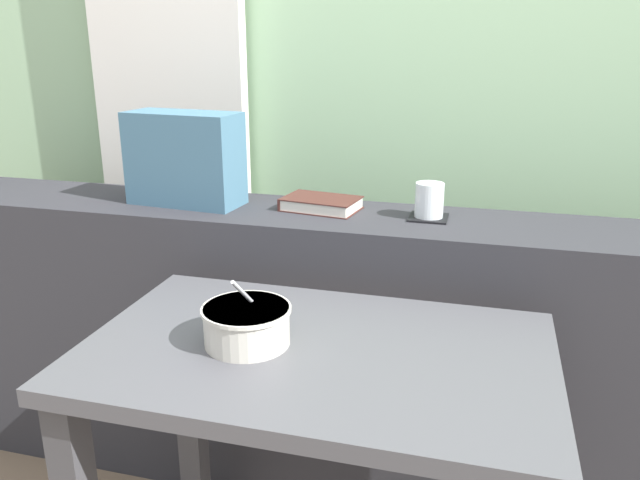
# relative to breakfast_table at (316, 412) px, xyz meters

# --- Properties ---
(outdoor_backdrop) EXTENTS (4.80, 0.08, 2.80)m
(outdoor_backdrop) POSITION_rel_breakfast_table_xyz_m (-0.02, 1.07, 0.82)
(outdoor_backdrop) COLOR #9EC699
(outdoor_backdrop) RESTS_ON ground
(curtain_left_panel) EXTENTS (0.56, 0.06, 2.50)m
(curtain_left_panel) POSITION_rel_breakfast_table_xyz_m (-0.80, 0.97, 0.67)
(curtain_left_panel) COLOR silver
(curtain_left_panel) RESTS_ON ground
(dark_console_ledge) EXTENTS (2.80, 0.32, 0.85)m
(dark_console_ledge) POSITION_rel_breakfast_table_xyz_m (-0.02, 0.53, -0.16)
(dark_console_ledge) COLOR #2D2D33
(dark_console_ledge) RESTS_ON ground
(breakfast_table) EXTENTS (0.92, 0.57, 0.73)m
(breakfast_table) POSITION_rel_breakfast_table_xyz_m (0.00, 0.00, 0.00)
(breakfast_table) COLOR #414145
(breakfast_table) RESTS_ON ground
(coaster_square) EXTENTS (0.10, 0.10, 0.00)m
(coaster_square) POSITION_rel_breakfast_table_xyz_m (0.16, 0.55, 0.27)
(coaster_square) COLOR black
(coaster_square) RESTS_ON dark_console_ledge
(juice_glass) EXTENTS (0.08, 0.08, 0.09)m
(juice_glass) POSITION_rel_breakfast_table_xyz_m (0.16, 0.55, 0.31)
(juice_glass) COLOR white
(juice_glass) RESTS_ON coaster_square
(closed_book) EXTENTS (0.22, 0.16, 0.03)m
(closed_book) POSITION_rel_breakfast_table_xyz_m (-0.14, 0.56, 0.29)
(closed_book) COLOR #47231E
(closed_book) RESTS_ON dark_console_ledge
(throw_pillow) EXTENTS (0.33, 0.17, 0.26)m
(throw_pillow) POSITION_rel_breakfast_table_xyz_m (-0.53, 0.53, 0.40)
(throw_pillow) COLOR #426B84
(throw_pillow) RESTS_ON dark_console_ledge
(soup_bowl) EXTENTS (0.18, 0.18, 0.15)m
(soup_bowl) POSITION_rel_breakfast_table_xyz_m (-0.14, -0.02, 0.18)
(soup_bowl) COLOR beige
(soup_bowl) RESTS_ON breakfast_table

